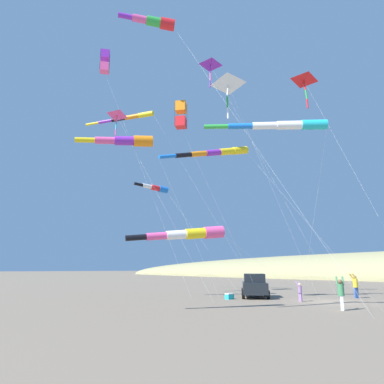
{
  "coord_description": "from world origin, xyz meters",
  "views": [
    {
      "loc": [
        23.47,
        13.39,
        2.26
      ],
      "look_at": [
        7.17,
        -6.65,
        7.95
      ],
      "focal_mm": 32.57,
      "sensor_mm": 36.0,
      "label": 1
    }
  ],
  "objects_px": {
    "person_adult_flyer": "(355,284)",
    "kite_windsock_purple_drifting": "(128,118)",
    "kite_box_magenta_far_left": "(181,115)",
    "person_child_green_jacket": "(341,292)",
    "kite_windsock_orange_high_right": "(126,141)",
    "kite_windsock_long_streamer_left": "(282,125)",
    "kite_box_striped_overhead": "(105,62)",
    "kite_windsock_long_streamer_right": "(190,234)",
    "kite_windsock_small_distant": "(218,152)",
    "kite_windsock_checkered_midright": "(155,22)",
    "cooler_box": "(229,296)",
    "kite_delta_blue_topmost": "(304,81)",
    "parked_car": "(254,285)",
    "kite_delta_red_high_left": "(228,85)",
    "person_child_grey_jacket": "(300,290)",
    "kite_delta_black_fish_shape": "(117,116)",
    "kite_windsock_yellow_midlevel": "(156,188)",
    "kite_delta_white_trailing": "(211,66)"
  },
  "relations": [
    {
      "from": "kite_delta_red_high_left",
      "to": "kite_box_striped_overhead",
      "type": "bearing_deg",
      "value": -59.53
    },
    {
      "from": "person_child_green_jacket",
      "to": "kite_windsock_small_distant",
      "type": "height_order",
      "value": "kite_windsock_small_distant"
    },
    {
      "from": "kite_windsock_orange_high_right",
      "to": "cooler_box",
      "type": "bearing_deg",
      "value": 146.19
    },
    {
      "from": "kite_windsock_yellow_midlevel",
      "to": "kite_windsock_small_distant",
      "type": "bearing_deg",
      "value": 71.56
    },
    {
      "from": "parked_car",
      "to": "cooler_box",
      "type": "relative_size",
      "value": 7.04
    },
    {
      "from": "person_child_green_jacket",
      "to": "person_child_grey_jacket",
      "type": "height_order",
      "value": "person_child_green_jacket"
    },
    {
      "from": "kite_windsock_checkered_midright",
      "to": "kite_delta_blue_topmost",
      "type": "distance_m",
      "value": 12.24
    },
    {
      "from": "kite_delta_red_high_left",
      "to": "kite_delta_blue_topmost",
      "type": "relative_size",
      "value": 0.99
    },
    {
      "from": "kite_windsock_small_distant",
      "to": "kite_delta_black_fish_shape",
      "type": "bearing_deg",
      "value": -85.76
    },
    {
      "from": "kite_box_magenta_far_left",
      "to": "kite_box_striped_overhead",
      "type": "distance_m",
      "value": 11.15
    },
    {
      "from": "parked_car",
      "to": "kite_delta_red_high_left",
      "type": "distance_m",
      "value": 16.03
    },
    {
      "from": "kite_windsock_yellow_midlevel",
      "to": "kite_windsock_long_streamer_left",
      "type": "bearing_deg",
      "value": 84.2
    },
    {
      "from": "kite_delta_black_fish_shape",
      "to": "cooler_box",
      "type": "bearing_deg",
      "value": 138.19
    },
    {
      "from": "kite_delta_white_trailing",
      "to": "kite_windsock_long_streamer_left",
      "type": "xyz_separation_m",
      "value": [
        3.69,
        10.17,
        -10.39
      ]
    },
    {
      "from": "cooler_box",
      "to": "kite_delta_blue_topmost",
      "type": "height_order",
      "value": "kite_delta_blue_topmost"
    },
    {
      "from": "person_child_green_jacket",
      "to": "kite_windsock_orange_high_right",
      "type": "xyz_separation_m",
      "value": [
        6.53,
        -13.57,
        11.33
      ]
    },
    {
      "from": "kite_box_magenta_far_left",
      "to": "kite_delta_black_fish_shape",
      "type": "xyz_separation_m",
      "value": [
        2.47,
        -5.8,
        1.25
      ]
    },
    {
      "from": "person_child_green_jacket",
      "to": "kite_delta_blue_topmost",
      "type": "xyz_separation_m",
      "value": [
        -3.33,
        -3.31,
        15.65
      ]
    },
    {
      "from": "kite_windsock_long_streamer_right",
      "to": "person_child_grey_jacket",
      "type": "bearing_deg",
      "value": 174.72
    },
    {
      "from": "kite_windsock_checkered_midright",
      "to": "kite_windsock_orange_high_right",
      "type": "distance_m",
      "value": 9.1
    },
    {
      "from": "person_child_grey_jacket",
      "to": "kite_windsock_long_streamer_right",
      "type": "distance_m",
      "value": 9.9
    },
    {
      "from": "person_child_grey_jacket",
      "to": "kite_delta_blue_topmost",
      "type": "xyz_separation_m",
      "value": [
        -0.6,
        1.19,
        15.9
      ]
    },
    {
      "from": "person_child_grey_jacket",
      "to": "kite_windsock_long_streamer_right",
      "type": "xyz_separation_m",
      "value": [
        9.23,
        -0.85,
        3.46
      ]
    },
    {
      "from": "kite_delta_white_trailing",
      "to": "kite_delta_black_fish_shape",
      "type": "xyz_separation_m",
      "value": [
        7.38,
        -3.88,
        -5.87
      ]
    },
    {
      "from": "person_adult_flyer",
      "to": "kite_windsock_purple_drifting",
      "type": "xyz_separation_m",
      "value": [
        11.58,
        -16.65,
        16.65
      ]
    },
    {
      "from": "kite_delta_white_trailing",
      "to": "kite_box_magenta_far_left",
      "type": "bearing_deg",
      "value": 21.31
    },
    {
      "from": "kite_windsock_long_streamer_right",
      "to": "kite_windsock_small_distant",
      "type": "bearing_deg",
      "value": 113.59
    },
    {
      "from": "parked_car",
      "to": "kite_windsock_orange_high_right",
      "type": "height_order",
      "value": "kite_windsock_orange_high_right"
    },
    {
      "from": "person_child_green_jacket",
      "to": "kite_box_striped_overhead",
      "type": "height_order",
      "value": "kite_box_striped_overhead"
    },
    {
      "from": "person_child_grey_jacket",
      "to": "kite_windsock_long_streamer_right",
      "type": "relative_size",
      "value": 0.11
    },
    {
      "from": "cooler_box",
      "to": "kite_delta_black_fish_shape",
      "type": "height_order",
      "value": "kite_delta_black_fish_shape"
    },
    {
      "from": "person_child_green_jacket",
      "to": "kite_box_magenta_far_left",
      "type": "distance_m",
      "value": 16.38
    },
    {
      "from": "person_child_grey_jacket",
      "to": "kite_delta_red_high_left",
      "type": "relative_size",
      "value": 0.08
    },
    {
      "from": "parked_car",
      "to": "kite_windsock_checkered_midright",
      "type": "height_order",
      "value": "kite_windsock_checkered_midright"
    },
    {
      "from": "kite_windsock_orange_high_right",
      "to": "person_child_green_jacket",
      "type": "bearing_deg",
      "value": 115.71
    },
    {
      "from": "person_child_grey_jacket",
      "to": "kite_delta_black_fish_shape",
      "type": "xyz_separation_m",
      "value": [
        9.35,
        -10.68,
        14.26
      ]
    },
    {
      "from": "kite_windsock_purple_drifting",
      "to": "cooler_box",
      "type": "bearing_deg",
      "value": 106.18
    },
    {
      "from": "kite_windsock_purple_drifting",
      "to": "kite_windsock_checkered_midright",
      "type": "bearing_deg",
      "value": 69.51
    },
    {
      "from": "kite_windsock_orange_high_right",
      "to": "kite_windsock_long_streamer_left",
      "type": "xyz_separation_m",
      "value": [
        -3.6,
        12.44,
        -1.84
      ]
    },
    {
      "from": "kite_delta_red_high_left",
      "to": "kite_delta_white_trailing",
      "type": "bearing_deg",
      "value": -115.02
    },
    {
      "from": "person_child_green_jacket",
      "to": "kite_windsock_long_streamer_left",
      "type": "xyz_separation_m",
      "value": [
        2.93,
        -1.13,
        9.49
      ]
    },
    {
      "from": "parked_car",
      "to": "cooler_box",
      "type": "xyz_separation_m",
      "value": [
        2.71,
        -0.14,
        -0.74
      ]
    },
    {
      "from": "person_adult_flyer",
      "to": "person_child_green_jacket",
      "type": "relative_size",
      "value": 1.04
    },
    {
      "from": "kite_box_magenta_far_left",
      "to": "kite_delta_red_high_left",
      "type": "distance_m",
      "value": 4.52
    },
    {
      "from": "kite_windsock_long_streamer_right",
      "to": "kite_windsock_purple_drifting",
      "type": "xyz_separation_m",
      "value": [
        -3.56,
        -14.74,
        13.47
      ]
    },
    {
      "from": "kite_windsock_long_streamer_right",
      "to": "kite_windsock_long_streamer_left",
      "type": "distance_m",
      "value": 8.36
    },
    {
      "from": "kite_windsock_purple_drifting",
      "to": "kite_windsock_long_streamer_left",
      "type": "bearing_deg",
      "value": 90.02
    },
    {
      "from": "person_child_green_jacket",
      "to": "kite_windsock_orange_high_right",
      "type": "relative_size",
      "value": 0.14
    },
    {
      "from": "cooler_box",
      "to": "kite_windsock_purple_drifting",
      "type": "height_order",
      "value": "kite_windsock_purple_drifting"
    },
    {
      "from": "kite_box_magenta_far_left",
      "to": "person_child_green_jacket",
      "type": "bearing_deg",
      "value": 113.86
    }
  ]
}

